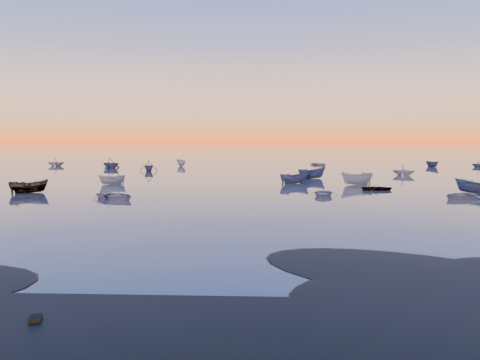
# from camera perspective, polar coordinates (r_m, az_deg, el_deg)

# --- Properties ---
(ground) EXTENTS (600.00, 600.00, 0.00)m
(ground) POSITION_cam_1_polar(r_m,az_deg,el_deg) (119.74, 2.05, 2.34)
(ground) COLOR #625752
(ground) RESTS_ON ground
(mud_lobes) EXTENTS (140.00, 6.00, 0.07)m
(mud_lobes) POSITION_cam_1_polar(r_m,az_deg,el_deg) (19.50, -0.17, -12.19)
(mud_lobes) COLOR black
(mud_lobes) RESTS_ON ground
(moored_fleet) EXTENTS (124.00, 58.00, 1.20)m
(moored_fleet) POSITION_cam_1_polar(r_m,az_deg,el_deg) (72.84, 1.78, 0.54)
(moored_fleet) COLOR beige
(moored_fleet) RESTS_ON ground
(boat_near_left) EXTENTS (3.85, 4.63, 1.08)m
(boat_near_left) POSITION_cam_1_polar(r_m,az_deg,el_deg) (46.25, -14.91, -2.27)
(boat_near_left) COLOR gray
(boat_near_left) RESTS_ON ground
(boat_near_center) EXTENTS (3.20, 4.47, 1.43)m
(boat_near_center) POSITION_cam_1_polar(r_m,az_deg,el_deg) (60.27, 6.65, -0.44)
(boat_near_center) COLOR navy
(boat_near_center) RESTS_ON ground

